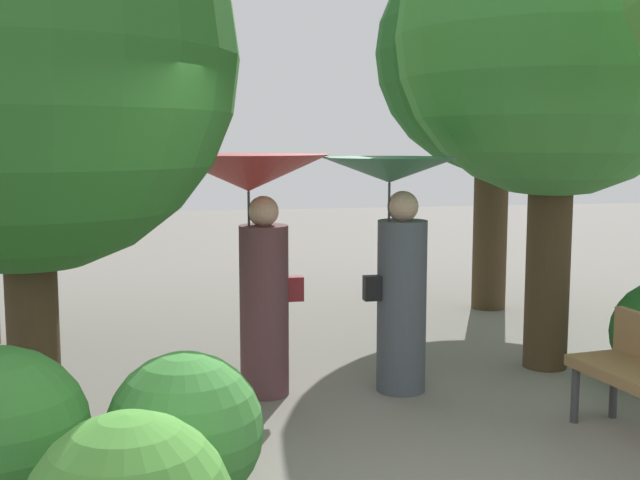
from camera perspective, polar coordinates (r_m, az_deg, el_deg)
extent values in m
cylinder|color=#563338|center=(6.49, -4.00, -5.06)|extent=(0.40, 0.40, 1.39)
sphere|color=tan|center=(6.37, -4.07, 2.05)|extent=(0.25, 0.25, 0.25)
cylinder|color=#333338|center=(6.36, -5.09, 0.09)|extent=(0.02, 0.02, 0.75)
cone|color=#B22D2D|center=(6.32, -5.14, 4.80)|extent=(1.28, 1.28, 0.29)
cube|color=maroon|center=(6.53, -1.82, -3.49)|extent=(0.14, 0.10, 0.20)
cylinder|color=#474C56|center=(6.61, 5.85, -4.74)|extent=(0.41, 0.41, 1.42)
sphere|color=tan|center=(6.49, 5.94, 2.40)|extent=(0.25, 0.25, 0.25)
cylinder|color=#333338|center=(6.46, 4.94, 0.56)|extent=(0.02, 0.02, 0.80)
cone|color=#33724C|center=(6.42, 4.99, 5.01)|extent=(1.10, 1.10, 0.20)
cube|color=black|center=(6.47, 3.75, -3.45)|extent=(0.14, 0.10, 0.20)
cylinder|color=#38383D|center=(6.25, 17.75, -10.39)|extent=(0.06, 0.06, 0.44)
cylinder|color=#38383D|center=(6.45, 20.23, -9.94)|extent=(0.06, 0.06, 0.44)
cylinder|color=#42301E|center=(7.41, 16.24, 6.16)|extent=(0.39, 0.39, 3.95)
sphere|color=#428C3D|center=(7.47, 16.52, 13.75)|extent=(2.81, 2.81, 2.81)
cylinder|color=#42301E|center=(5.71, -20.22, 3.48)|extent=(0.35, 0.35, 3.49)
sphere|color=#2D6B28|center=(5.72, -20.60, 12.23)|extent=(2.88, 2.88, 2.88)
cylinder|color=#42301E|center=(9.92, 12.22, 7.00)|extent=(0.41, 0.41, 4.13)
sphere|color=#235B23|center=(9.97, 12.38, 12.94)|extent=(2.84, 2.84, 2.84)
sphere|color=#428C3D|center=(4.67, -9.62, -13.26)|extent=(0.89, 0.89, 0.89)
cylinder|color=gray|center=(4.59, -9.90, -15.52)|extent=(0.12, 0.12, 0.61)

